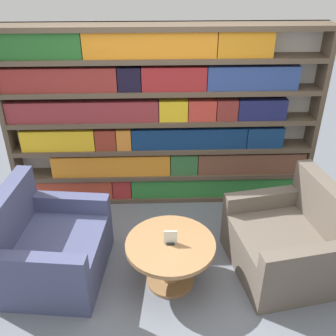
{
  "coord_description": "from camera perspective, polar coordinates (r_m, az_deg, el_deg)",
  "views": [
    {
      "loc": [
        -0.07,
        -2.4,
        2.6
      ],
      "look_at": [
        0.03,
        0.65,
        0.81
      ],
      "focal_mm": 42.0,
      "sensor_mm": 36.0,
      "label": 1
    }
  ],
  "objects": [
    {
      "name": "ground_plane",
      "position": [
        3.54,
        -0.15,
        -16.83
      ],
      "size": [
        14.0,
        14.0,
        0.0
      ],
      "primitive_type": "plane",
      "color": "slate"
    },
    {
      "name": "armchair_right",
      "position": [
        3.68,
        17.04,
        -10.36
      ],
      "size": [
        0.98,
        1.05,
        0.83
      ],
      "rotation": [
        0.0,
        0.0,
        -1.39
      ],
      "color": "brown",
      "rests_on": "ground_plane"
    },
    {
      "name": "table_sign",
      "position": [
        3.25,
        0.36,
        -10.15
      ],
      "size": [
        0.11,
        0.06,
        0.13
      ],
      "color": "black",
      "rests_on": "coffee_table"
    },
    {
      "name": "coffee_table",
      "position": [
        3.37,
        0.35,
        -12.41
      ],
      "size": [
        0.75,
        0.75,
        0.43
      ],
      "color": "olive",
      "rests_on": "ground_plane"
    },
    {
      "name": "armchair_left",
      "position": [
        3.61,
        -16.88,
        -11.14
      ],
      "size": [
        0.92,
        1.01,
        0.83
      ],
      "rotation": [
        0.0,
        0.0,
        1.46
      ],
      "color": "#42476B",
      "rests_on": "ground_plane"
    },
    {
      "name": "bookshelf",
      "position": [
        4.15,
        -1.3,
        6.94
      ],
      "size": [
        3.24,
        0.3,
        1.92
      ],
      "color": "silver",
      "rests_on": "ground_plane"
    }
  ]
}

